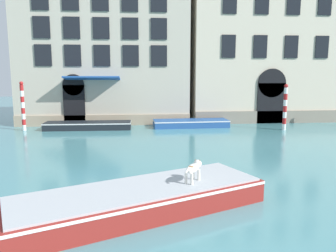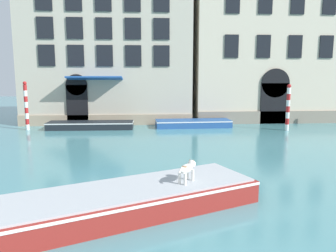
# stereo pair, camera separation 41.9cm
# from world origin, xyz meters

# --- Properties ---
(palazzo_left) EXTENTS (13.61, 7.40, 14.18)m
(palazzo_left) POSITION_xyz_m (1.19, 26.35, 7.08)
(palazzo_left) COLOR #BCB29E
(palazzo_left) RESTS_ON ground_plane
(palazzo_right) EXTENTS (12.83, 6.13, 12.70)m
(palazzo_right) POSITION_xyz_m (14.88, 26.35, 6.33)
(palazzo_right) COLOR beige
(palazzo_right) RESTS_ON ground_plane
(boat_foreground) EXTENTS (7.79, 5.09, 0.74)m
(boat_foreground) POSITION_xyz_m (3.88, 6.65, 0.39)
(boat_foreground) COLOR maroon
(boat_foreground) RESTS_ON ground_plane
(dog_on_deck) EXTENTS (0.63, 0.81, 0.63)m
(dog_on_deck) POSITION_xyz_m (5.50, 7.03, 1.15)
(dog_on_deck) COLOR silver
(dog_on_deck) RESTS_ON boat_foreground
(boat_moored_near_palazzo) EXTENTS (6.26, 1.76, 0.54)m
(boat_moored_near_palazzo) POSITION_xyz_m (0.21, 21.69, 0.28)
(boat_moored_near_palazzo) COLOR black
(boat_moored_near_palazzo) RESTS_ON ground_plane
(boat_moored_far) EXTENTS (5.77, 2.05, 0.54)m
(boat_moored_far) POSITION_xyz_m (7.88, 22.06, 0.29)
(boat_moored_far) COLOR #234C8C
(boat_moored_far) RESTS_ON ground_plane
(mooring_pole_0) EXTENTS (0.27, 0.27, 3.30)m
(mooring_pole_0) POSITION_xyz_m (14.38, 20.04, 1.67)
(mooring_pole_0) COLOR white
(mooring_pole_0) RESTS_ON ground_plane
(mooring_pole_2) EXTENTS (0.26, 0.26, 3.50)m
(mooring_pole_2) POSITION_xyz_m (-4.28, 21.52, 1.77)
(mooring_pole_2) COLOR white
(mooring_pole_2) RESTS_ON ground_plane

